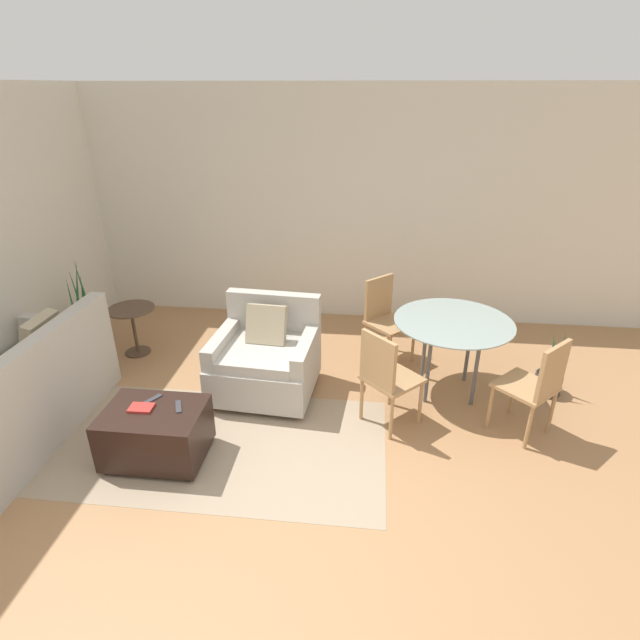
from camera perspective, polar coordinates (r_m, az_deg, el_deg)
ground_plane at (r=3.61m, az=-5.13°, el=-23.40°), size 20.00×20.00×0.00m
wall_back at (r=6.10m, az=0.99°, el=12.67°), size 12.00×0.06×2.75m
area_rug at (r=4.39m, az=-12.71°, el=-13.52°), size 2.95×1.50×0.01m
couch at (r=4.88m, az=-31.51°, el=-8.22°), size 0.91×1.93×0.94m
armchair at (r=4.79m, az=-6.19°, el=-4.39°), size 0.98×0.94×0.89m
ottoman at (r=4.21m, az=-18.26°, el=-12.08°), size 0.76×0.56×0.45m
book_stack at (r=4.13m, az=-19.75°, el=-9.43°), size 0.19×0.13×0.02m
tv_remote_primary at (r=4.07m, az=-15.87°, el=-9.49°), size 0.10×0.17×0.01m
tv_remote_secondary at (r=4.22m, az=-18.55°, el=-8.55°), size 0.11×0.15×0.01m
potted_plant at (r=6.15m, az=-25.08°, el=-1.15°), size 0.36×0.36×1.10m
side_table at (r=5.77m, az=-20.60°, el=-0.15°), size 0.50×0.50×0.54m
dining_table at (r=4.76m, az=14.93°, el=-1.04°), size 1.09×1.09×0.75m
dining_chair_near_left at (r=4.23m, az=7.51°, el=-6.12°), size 0.59×0.59×0.90m
dining_chair_near_right at (r=4.45m, az=23.56°, el=-6.58°), size 0.59×0.59×0.90m
dining_chair_far_left at (r=5.31m, az=7.41°, el=0.72°), size 0.59×0.59×0.90m
potted_plant_small at (r=5.29m, az=24.70°, el=-6.07°), size 0.25×0.25×0.69m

